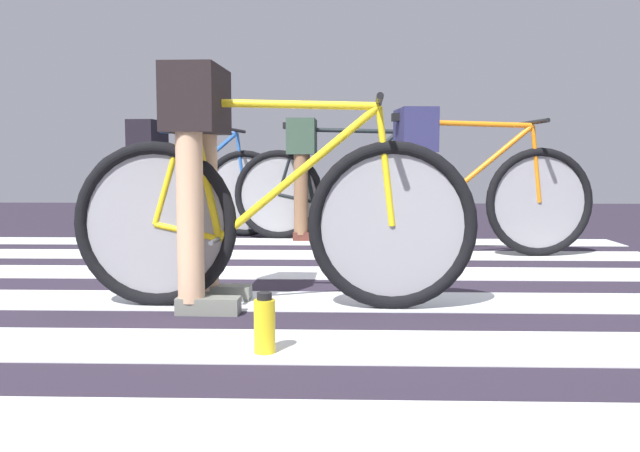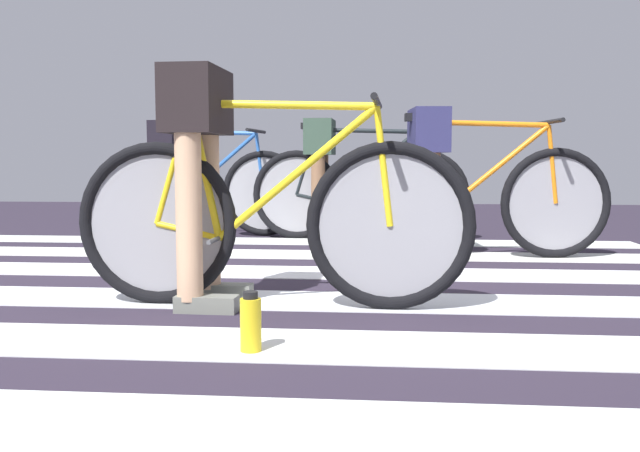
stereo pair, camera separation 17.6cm
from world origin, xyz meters
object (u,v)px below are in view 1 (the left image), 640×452
Objects in this scene: bicycle_1_of_4 at (271,219)px; bicycle_2_of_4 at (462,198)px; cyclist_2_of_4 at (416,162)px; water_bottle at (265,325)px; cyclist_4_of_4 at (149,161)px; cyclist_1_of_4 at (198,153)px; bicycle_3_of_4 at (341,191)px; cyclist_3_of_4 at (303,162)px; bicycle_4_of_4 at (185,190)px.

bicycle_1_of_4 and bicycle_2_of_4 have the same top height.
water_bottle is (-0.73, -2.29, -0.53)m from cyclist_2_of_4.
bicycle_2_of_4 is 1.79× the size of cyclist_4_of_4.
bicycle_3_of_4 is at bearing 78.78° from cyclist_1_of_4.
cyclist_3_of_4 reaches higher than water_bottle.
bicycle_3_of_4 reaches higher than water_bottle.
bicycle_4_of_4 is at bearing 105.88° from cyclist_1_of_4.
cyclist_2_of_4 is at bearing -29.74° from bicycle_4_of_4.
cyclist_1_of_4 is at bearing -136.55° from bicycle_2_of_4.
bicycle_3_of_4 is 8.50× the size of water_bottle.
bicycle_1_of_4 is at bearing -129.43° from bicycle_2_of_4.
bicycle_2_of_4 is 1.29m from bicycle_3_of_4.
water_bottle is (0.36, -0.73, -0.57)m from cyclist_1_of_4.
bicycle_4_of_4 is (-2.11, 1.26, 0.00)m from bicycle_2_of_4.
cyclist_1_of_4 is 1.07× the size of cyclist_3_of_4.
cyclist_3_of_4 is (-0.79, 1.05, -0.00)m from cyclist_2_of_4.
bicycle_4_of_4 is (-0.71, 2.85, -0.28)m from cyclist_1_of_4.
cyclist_1_of_4 is at bearing -130.12° from cyclist_2_of_4.
cyclist_2_of_4 reaches higher than bicycle_1_of_4.
cyclist_3_of_4 is 3.39m from water_bottle.
cyclist_2_of_4 is at bearing -26.19° from cyclist_4_of_4.
bicycle_2_of_4 is at bearing -22.25° from cyclist_4_of_4.
cyclist_3_of_4 is (-0.31, 0.01, 0.24)m from bicycle_3_of_4.
bicycle_3_of_4 is at bearing -4.33° from bicycle_4_of_4.
cyclist_1_of_4 is 2.63m from cyclist_3_of_4.
bicycle_2_of_4 and bicycle_4_of_4 have the same top height.
cyclist_1_of_4 reaches higher than bicycle_4_of_4.
cyclist_4_of_4 is at bearing 110.86° from water_bottle.
bicycle_2_of_4 is at bearing -41.98° from cyclist_3_of_4.
cyclist_4_of_4 is at bearing 146.69° from bicycle_2_of_4.
bicycle_2_of_4 is at bearing 50.63° from cyclist_1_of_4.
bicycle_2_of_4 is 8.49× the size of water_bottle.
cyclist_4_of_4 is at bearing 171.72° from bicycle_3_of_4.
cyclist_3_of_4 is 4.70× the size of water_bottle.
bicycle_2_of_4 is (1.40, 1.59, -0.28)m from cyclist_1_of_4.
bicycle_1_of_4 is 3.19m from cyclist_4_of_4.
cyclist_4_of_4 is at bearing 169.81° from cyclist_3_of_4.
cyclist_3_of_4 is 0.55× the size of bicycle_4_of_4.
bicycle_1_of_4 is 1.81× the size of cyclist_3_of_4.
cyclist_2_of_4 is 2.48m from cyclist_4_of_4.
cyclist_2_of_4 is at bearing 65.60° from bicycle_1_of_4.
bicycle_4_of_4 is at bearing 0.00° from cyclist_4_of_4.
cyclist_2_of_4 is at bearing -64.39° from bicycle_3_of_4.
cyclist_3_of_4 is at bearing 92.17° from bicycle_1_of_4.
cyclist_4_of_4 is (-1.33, 2.89, 0.24)m from bicycle_1_of_4.
cyclist_1_of_4 reaches higher than bicycle_3_of_4.
bicycle_1_of_4 is 2.64m from bicycle_3_of_4.
water_bottle is at bearing -63.31° from cyclist_4_of_4.
bicycle_1_of_4 is at bearing -95.47° from bicycle_3_of_4.
bicycle_1_of_4 is 3.03m from bicycle_4_of_4.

